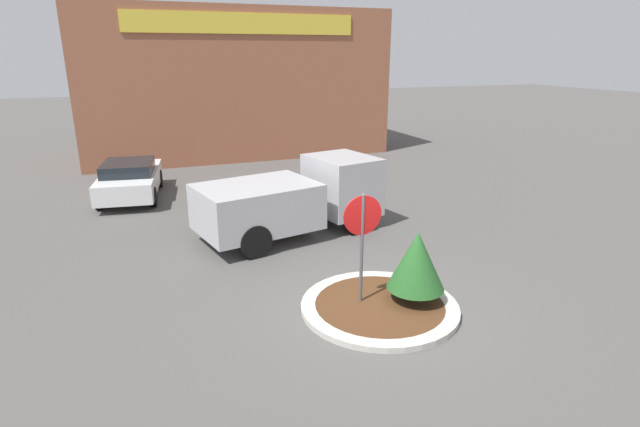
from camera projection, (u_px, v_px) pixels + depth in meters
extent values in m
plane|color=#514F4C|center=(379.00, 309.00, 10.32)|extent=(120.00, 120.00, 0.00)
cylinder|color=#BCB7AD|center=(379.00, 306.00, 10.31)|extent=(3.25, 3.25, 0.12)
cylinder|color=#4C2D19|center=(379.00, 306.00, 10.30)|extent=(2.67, 2.67, 0.12)
cylinder|color=#4C4C51|center=(362.00, 252.00, 10.08)|extent=(0.07, 0.07, 2.43)
cylinder|color=#B71414|center=(363.00, 215.00, 9.84)|extent=(0.82, 0.03, 0.82)
cylinder|color=brown|center=(415.00, 294.00, 10.41)|extent=(0.08, 0.08, 0.28)
cone|color=#235623|center=(417.00, 260.00, 10.18)|extent=(1.19, 1.19, 1.23)
cube|color=#B2B2B7|center=(342.00, 184.00, 15.14)|extent=(2.09, 2.39, 1.70)
cube|color=#B2B2B7|center=(257.00, 206.00, 13.72)|extent=(3.57, 2.81, 1.25)
cube|color=black|center=(358.00, 172.00, 15.35)|extent=(0.43, 1.83, 0.60)
cylinder|color=black|center=(320.00, 203.00, 16.11)|extent=(0.92, 0.42, 0.89)
cylinder|color=black|center=(357.00, 219.00, 14.50)|extent=(0.92, 0.42, 0.89)
cylinder|color=black|center=(224.00, 220.00, 14.41)|extent=(0.92, 0.42, 0.89)
cylinder|color=black|center=(255.00, 241.00, 12.80)|extent=(0.92, 0.42, 0.89)
cube|color=#93563D|center=(233.00, 83.00, 25.74)|extent=(14.89, 6.00, 7.12)
cube|color=gold|center=(244.00, 23.00, 22.20)|extent=(10.42, 0.08, 0.90)
cube|color=silver|center=(131.00, 181.00, 18.10)|extent=(2.48, 4.56, 0.67)
cube|color=black|center=(128.00, 168.00, 17.73)|extent=(1.94, 2.29, 0.41)
cylinder|color=black|center=(112.00, 181.00, 19.25)|extent=(0.30, 0.71, 0.69)
cylinder|color=black|center=(159.00, 178.00, 19.62)|extent=(0.30, 0.71, 0.69)
cylinder|color=black|center=(99.00, 200.00, 16.75)|extent=(0.30, 0.71, 0.69)
cylinder|color=black|center=(153.00, 197.00, 17.12)|extent=(0.30, 0.71, 0.69)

